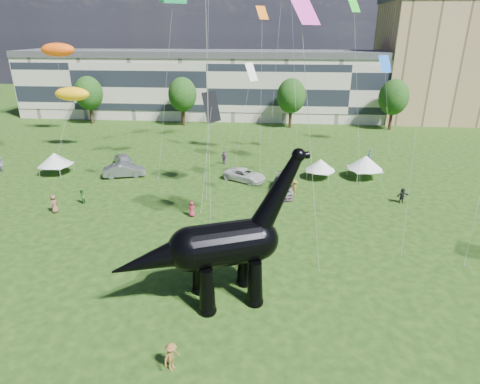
{
  "coord_description": "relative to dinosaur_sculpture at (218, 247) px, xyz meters",
  "views": [
    {
      "loc": [
        5.46,
        -21.07,
        16.81
      ],
      "look_at": [
        2.81,
        8.0,
        5.0
      ],
      "focal_mm": 30.0,
      "sensor_mm": 36.0,
      "label": 1
    }
  ],
  "objects": [
    {
      "name": "car_grey",
      "position": [
        -15.0,
        23.0,
        -3.13
      ],
      "size": [
        5.28,
        3.12,
        1.64
      ],
      "primitive_type": "imported",
      "rotation": [
        0.0,
        0.0,
        1.87
      ],
      "color": "slate",
      "rests_on": "ground"
    },
    {
      "name": "tree_mid_right",
      "position": [
        5.98,
        51.94,
        2.34
      ],
      "size": [
        5.2,
        5.2,
        9.44
      ],
      "color": "#382314",
      "rests_on": "ground"
    },
    {
      "name": "gazebo_near",
      "position": [
        8.93,
        24.6,
        -2.24
      ],
      "size": [
        4.39,
        4.39,
        2.44
      ],
      "rotation": [
        0.0,
        0.0,
        -0.31
      ],
      "color": "white",
      "rests_on": "ground"
    },
    {
      "name": "tree_far_left",
      "position": [
        -32.02,
        51.94,
        2.34
      ],
      "size": [
        5.2,
        5.2,
        9.44
      ],
      "color": "#382314",
      "rests_on": "ground"
    },
    {
      "name": "apartment_block",
      "position": [
        37.98,
        63.94,
        7.05
      ],
      "size": [
        28.0,
        18.0,
        22.0
      ],
      "primitive_type": "cube",
      "color": "tan",
      "rests_on": "ground"
    },
    {
      "name": "terrace_row",
      "position": [
        -10.02,
        60.94,
        2.05
      ],
      "size": [
        78.0,
        11.0,
        12.0
      ],
      "primitive_type": "cube",
      "color": "beige",
      "rests_on": "ground"
    },
    {
      "name": "dinosaur_sculpture",
      "position": [
        0.0,
        0.0,
        0.0
      ],
      "size": [
        12.52,
        6.49,
        10.47
      ],
      "rotation": [
        0.0,
        0.0,
        0.38
      ],
      "color": "black",
      "rests_on": "ground"
    },
    {
      "name": "car_dark",
      "position": [
        4.45,
        19.48,
        -3.15
      ],
      "size": [
        2.28,
        5.54,
        1.6
      ],
      "primitive_type": "imported",
      "rotation": [
        0.0,
        0.0,
        -0.01
      ],
      "color": "#595960",
      "rests_on": "ground"
    },
    {
      "name": "tree_mid_left",
      "position": [
        -14.02,
        51.94,
        2.34
      ],
      "size": [
        5.2,
        5.2,
        9.44
      ],
      "color": "#382314",
      "rests_on": "ground"
    },
    {
      "name": "visitors",
      "position": [
        -3.9,
        16.01,
        -3.08
      ],
      "size": [
        49.47,
        38.81,
        1.9
      ],
      "color": "teal",
      "rests_on": "ground"
    },
    {
      "name": "ground",
      "position": [
        -2.02,
        -1.06,
        -3.95
      ],
      "size": [
        220.0,
        220.0,
        0.0
      ],
      "primitive_type": "plane",
      "color": "#16330C",
      "rests_on": "ground"
    },
    {
      "name": "tree_far_right",
      "position": [
        23.98,
        51.94,
        2.34
      ],
      "size": [
        5.2,
        5.2,
        9.44
      ],
      "color": "#382314",
      "rests_on": "ground"
    },
    {
      "name": "gazebo_far",
      "position": [
        14.31,
        25.15,
        -1.94
      ],
      "size": [
        4.94,
        4.94,
        2.86
      ],
      "rotation": [
        0.0,
        0.0,
        0.23
      ],
      "color": "white",
      "rests_on": "ground"
    },
    {
      "name": "car_white",
      "position": [
        -0.11,
        22.91,
        -3.23
      ],
      "size": [
        5.7,
        4.56,
        1.44
      ],
      "primitive_type": "imported",
      "rotation": [
        0.0,
        0.0,
        1.08
      ],
      "color": "silver",
      "rests_on": "ground"
    },
    {
      "name": "car_silver",
      "position": [
        -16.46,
        26.93,
        -3.16
      ],
      "size": [
        4.22,
        4.92,
        1.59
      ],
      "primitive_type": "imported",
      "rotation": [
        0.0,
        0.0,
        0.61
      ],
      "color": "silver",
      "rests_on": "ground"
    },
    {
      "name": "kites",
      "position": [
        -25.92,
        33.09,
        10.43
      ],
      "size": [
        71.6,
        49.04,
        31.26
      ],
      "color": "red",
      "rests_on": "ground"
    },
    {
      "name": "gazebo_left",
      "position": [
        -23.83,
        23.27,
        -2.03
      ],
      "size": [
        4.3,
        4.3,
        2.74
      ],
      "rotation": [
        0.0,
        0.0,
        -0.1
      ],
      "color": "silver",
      "rests_on": "ground"
    }
  ]
}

